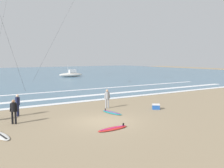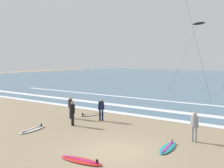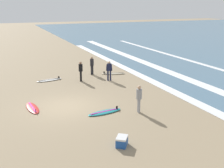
{
  "view_description": "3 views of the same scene",
  "coord_description": "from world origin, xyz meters",
  "px_view_note": "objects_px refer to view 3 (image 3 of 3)",
  "views": [
    {
      "loc": [
        -8.27,
        -14.31,
        4.27
      ],
      "look_at": [
        1.29,
        0.98,
        2.36
      ],
      "focal_mm": 40.34,
      "sensor_mm": 36.0,
      "label": 1
    },
    {
      "loc": [
        7.19,
        -10.29,
        4.35
      ],
      "look_at": [
        -0.75,
        0.7,
        3.12
      ],
      "focal_mm": 43.72,
      "sensor_mm": 36.0,
      "label": 2
    },
    {
      "loc": [
        15.63,
        -3.48,
        6.02
      ],
      "look_at": [
        1.52,
        2.37,
        1.58
      ],
      "focal_mm": 44.53,
      "sensor_mm": 36.0,
      "label": 3
    }
  ],
  "objects_px": {
    "surfboard_foreground_flat": "(32,108)",
    "surfer_foreground_main": "(81,70)",
    "surfer_left_far": "(139,96)",
    "surfboard_right_spare": "(113,74)",
    "surfer_background_far": "(92,64)",
    "surfer_left_near": "(109,69)",
    "surfboard_left_pile": "(49,80)",
    "cooler_box": "(122,141)",
    "surfboard_near_water": "(105,112)"
  },
  "relations": [
    {
      "from": "surfer_foreground_main",
      "to": "surfboard_near_water",
      "type": "xyz_separation_m",
      "value": [
        7.02,
        -0.66,
        -0.91
      ]
    },
    {
      "from": "surfboard_foreground_flat",
      "to": "surfer_foreground_main",
      "type": "bearing_deg",
      "value": 137.18
    },
    {
      "from": "surfer_background_far",
      "to": "surfer_left_near",
      "type": "xyz_separation_m",
      "value": [
        2.38,
        0.66,
        0.0
      ]
    },
    {
      "from": "surfer_foreground_main",
      "to": "surfer_left_far",
      "type": "height_order",
      "value": "same"
    },
    {
      "from": "surfer_left_far",
      "to": "surfboard_near_water",
      "type": "distance_m",
      "value": 2.15
    },
    {
      "from": "surfboard_near_water",
      "to": "surfer_background_far",
      "type": "bearing_deg",
      "value": 166.01
    },
    {
      "from": "surfboard_right_spare",
      "to": "surfer_left_near",
      "type": "bearing_deg",
      "value": -31.81
    },
    {
      "from": "surfer_left_far",
      "to": "surfboard_right_spare",
      "type": "relative_size",
      "value": 0.73
    },
    {
      "from": "surfboard_right_spare",
      "to": "surfboard_foreground_flat",
      "type": "xyz_separation_m",
      "value": [
        5.9,
        -7.71,
        0.0
      ]
    },
    {
      "from": "surfboard_right_spare",
      "to": "surfboard_near_water",
      "type": "relative_size",
      "value": 1.01
    },
    {
      "from": "surfer_background_far",
      "to": "surfboard_near_water",
      "type": "distance_m",
      "value": 9.03
    },
    {
      "from": "surfer_left_far",
      "to": "surfboard_foreground_flat",
      "type": "bearing_deg",
      "value": -117.85
    },
    {
      "from": "surfer_background_far",
      "to": "surfboard_right_spare",
      "type": "relative_size",
      "value": 0.73
    },
    {
      "from": "surfer_left_far",
      "to": "surfer_background_far",
      "type": "bearing_deg",
      "value": 177.92
    },
    {
      "from": "surfer_foreground_main",
      "to": "surfboard_right_spare",
      "type": "height_order",
      "value": "surfer_foreground_main"
    },
    {
      "from": "surfboard_near_water",
      "to": "cooler_box",
      "type": "height_order",
      "value": "cooler_box"
    },
    {
      "from": "surfer_left_near",
      "to": "cooler_box",
      "type": "relative_size",
      "value": 2.11
    },
    {
      "from": "surfboard_left_pile",
      "to": "surfboard_near_water",
      "type": "bearing_deg",
      "value": 11.54
    },
    {
      "from": "surfer_background_far",
      "to": "surfboard_near_water",
      "type": "relative_size",
      "value": 0.74
    },
    {
      "from": "surfer_left_near",
      "to": "surfboard_right_spare",
      "type": "relative_size",
      "value": 0.73
    },
    {
      "from": "surfer_left_near",
      "to": "surfer_left_far",
      "type": "relative_size",
      "value": 1.0
    },
    {
      "from": "surfer_foreground_main",
      "to": "surfboard_near_water",
      "type": "distance_m",
      "value": 7.11
    },
    {
      "from": "cooler_box",
      "to": "surfboard_near_water",
      "type": "bearing_deg",
      "value": 169.95
    },
    {
      "from": "surfboard_near_water",
      "to": "cooler_box",
      "type": "xyz_separation_m",
      "value": [
        3.86,
        -0.68,
        0.18
      ]
    },
    {
      "from": "surfer_background_far",
      "to": "cooler_box",
      "type": "distance_m",
      "value": 12.92
    },
    {
      "from": "surfer_left_near",
      "to": "surfboard_foreground_flat",
      "type": "height_order",
      "value": "surfer_left_near"
    },
    {
      "from": "surfer_foreground_main",
      "to": "surfboard_left_pile",
      "type": "relative_size",
      "value": 0.74
    },
    {
      "from": "surfer_foreground_main",
      "to": "cooler_box",
      "type": "relative_size",
      "value": 2.11
    },
    {
      "from": "surfboard_foreground_flat",
      "to": "cooler_box",
      "type": "bearing_deg",
      "value": 26.44
    },
    {
      "from": "surfer_background_far",
      "to": "surfboard_left_pile",
      "type": "relative_size",
      "value": 0.74
    },
    {
      "from": "surfer_left_near",
      "to": "surfboard_left_pile",
      "type": "height_order",
      "value": "surfer_left_near"
    },
    {
      "from": "surfboard_right_spare",
      "to": "surfboard_foreground_flat",
      "type": "distance_m",
      "value": 9.71
    },
    {
      "from": "surfboard_left_pile",
      "to": "surfer_left_far",
      "type": "bearing_deg",
      "value": 21.6
    },
    {
      "from": "surfboard_right_spare",
      "to": "cooler_box",
      "type": "distance_m",
      "value": 12.91
    },
    {
      "from": "surfer_foreground_main",
      "to": "surfer_left_near",
      "type": "distance_m",
      "value": 2.28
    },
    {
      "from": "surfer_background_far",
      "to": "cooler_box",
      "type": "xyz_separation_m",
      "value": [
        12.58,
        -2.86,
        -0.74
      ]
    },
    {
      "from": "surfboard_right_spare",
      "to": "surfboard_near_water",
      "type": "height_order",
      "value": "same"
    },
    {
      "from": "surfer_foreground_main",
      "to": "surfboard_foreground_flat",
      "type": "bearing_deg",
      "value": -42.82
    },
    {
      "from": "surfboard_right_spare",
      "to": "surfboard_left_pile",
      "type": "distance_m",
      "value": 5.64
    },
    {
      "from": "surfboard_left_pile",
      "to": "cooler_box",
      "type": "height_order",
      "value": "cooler_box"
    },
    {
      "from": "surfer_left_near",
      "to": "surfer_left_far",
      "type": "height_order",
      "value": "same"
    },
    {
      "from": "surfboard_near_water",
      "to": "cooler_box",
      "type": "relative_size",
      "value": 2.85
    },
    {
      "from": "surfer_foreground_main",
      "to": "surfer_left_near",
      "type": "relative_size",
      "value": 1.0
    },
    {
      "from": "surfer_foreground_main",
      "to": "surfboard_left_pile",
      "type": "distance_m",
      "value": 2.75
    },
    {
      "from": "surfboard_near_water",
      "to": "surfboard_left_pile",
      "type": "height_order",
      "value": "same"
    },
    {
      "from": "cooler_box",
      "to": "surfer_foreground_main",
      "type": "bearing_deg",
      "value": 172.96
    },
    {
      "from": "surfer_foreground_main",
      "to": "cooler_box",
      "type": "xyz_separation_m",
      "value": [
        10.89,
        -1.34,
        -0.74
      ]
    },
    {
      "from": "surfer_background_far",
      "to": "cooler_box",
      "type": "bearing_deg",
      "value": -12.79
    },
    {
      "from": "surfer_background_far",
      "to": "surfboard_foreground_flat",
      "type": "distance_m",
      "value": 8.79
    },
    {
      "from": "surfer_left_near",
      "to": "surfboard_left_pile",
      "type": "relative_size",
      "value": 0.74
    }
  ]
}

